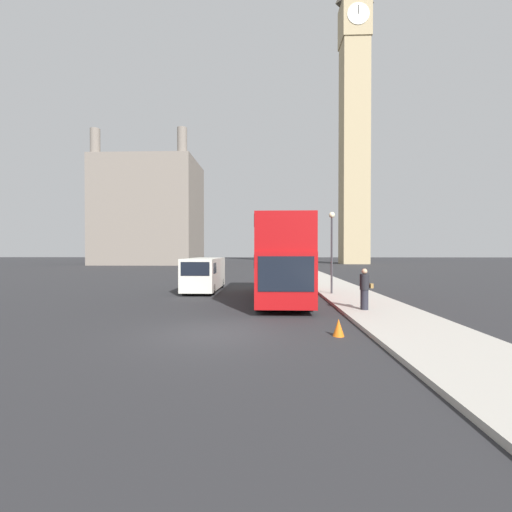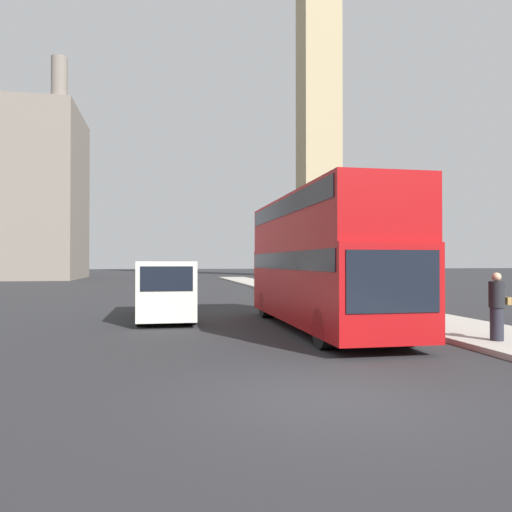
% 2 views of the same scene
% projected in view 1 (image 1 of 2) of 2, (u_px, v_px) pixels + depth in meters
% --- Properties ---
extents(ground_plane, '(300.00, 300.00, 0.00)m').
position_uv_depth(ground_plane, '(213.00, 333.00, 11.18)').
color(ground_plane, '#28282B').
extents(sidewalk_strip, '(3.47, 120.00, 0.15)m').
position_uv_depth(sidewalk_strip, '(421.00, 332.00, 10.96)').
color(sidewalk_strip, '#ADA89E').
rests_on(sidewalk_strip, ground_plane).
extents(clock_tower, '(6.08, 6.25, 66.32)m').
position_uv_depth(clock_tower, '(354.00, 108.00, 74.66)').
color(clock_tower, tan).
rests_on(clock_tower, ground_plane).
extents(building_block_distant, '(20.01, 15.56, 26.48)m').
position_uv_depth(building_block_distant, '(150.00, 213.00, 72.67)').
color(building_block_distant, slate).
rests_on(building_block_distant, ground_plane).
extents(red_double_decker_bus, '(2.62, 10.40, 4.35)m').
position_uv_depth(red_double_decker_bus, '(281.00, 256.00, 18.99)').
color(red_double_decker_bus, '#A80F11').
rests_on(red_double_decker_bus, ground_plane).
extents(white_van, '(2.04, 6.05, 2.23)m').
position_uv_depth(white_van, '(204.00, 273.00, 22.99)').
color(white_van, silver).
rests_on(white_van, ground_plane).
extents(pedestrian, '(0.56, 0.40, 1.78)m').
position_uv_depth(pedestrian, '(365.00, 289.00, 14.85)').
color(pedestrian, '#23232D').
rests_on(pedestrian, sidewalk_strip).
extents(street_lamp, '(0.36, 0.36, 4.91)m').
position_uv_depth(street_lamp, '(332.00, 239.00, 20.60)').
color(street_lamp, '#38383D').
rests_on(street_lamp, sidewalk_strip).
extents(traffic_cone, '(0.36, 0.36, 0.55)m').
position_uv_depth(traffic_cone, '(339.00, 328.00, 10.77)').
color(traffic_cone, orange).
rests_on(traffic_cone, ground_plane).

